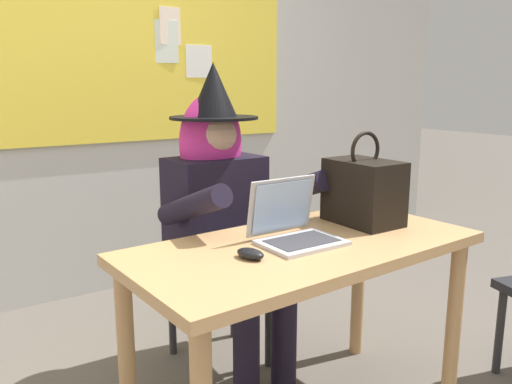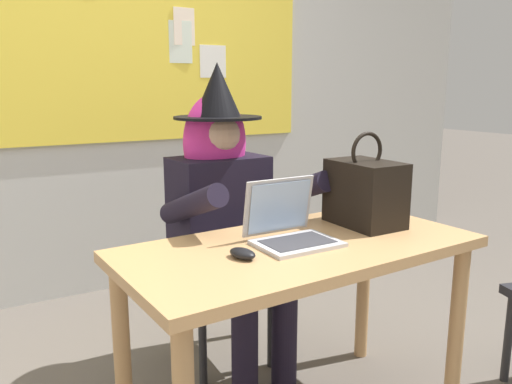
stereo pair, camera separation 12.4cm
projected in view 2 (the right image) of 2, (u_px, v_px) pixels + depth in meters
wall_back_bulletin at (126, 60)px, 3.17m from camera, size 5.77×1.97×2.87m
desk_main at (300, 271)px, 1.86m from camera, size 1.33×0.70×0.74m
chair_at_desk at (215, 252)px, 2.45m from camera, size 0.44×0.44×0.91m
person_costumed at (226, 201)px, 2.29m from camera, size 0.61×0.67×1.39m
laptop at (290, 228)px, 1.85m from camera, size 0.29×0.26×0.22m
computer_mouse at (242, 253)px, 1.68m from camera, size 0.09×0.12×0.03m
handbag at (365, 192)px, 2.06m from camera, size 0.20×0.30×0.38m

